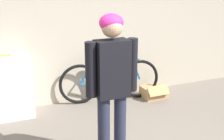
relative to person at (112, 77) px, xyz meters
The scene contains 6 objects.
wall_back 2.02m from the person, 83.76° to the left, with size 8.00×0.07×2.60m.
side_shelf 2.08m from the person, 119.92° to the left, with size 0.75×0.41×0.99m.
person is the anchor object (origin of this frame).
bicycle 2.00m from the person, 68.00° to the left, with size 1.77×0.46×0.77m.
banana 1.99m from the person, 121.41° to the left, with size 0.32×0.08×0.03m.
cardboard_box 2.35m from the person, 46.64° to the left, with size 0.41×0.40×0.26m.
Camera 1 is at (-1.47, -2.23, 2.14)m, focal length 50.00 mm.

